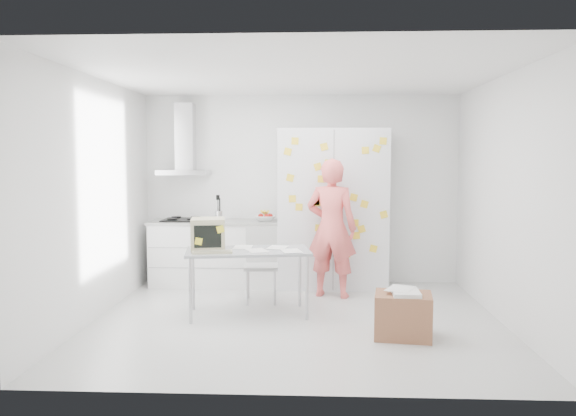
{
  "coord_description": "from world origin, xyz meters",
  "views": [
    {
      "loc": [
        0.18,
        -6.12,
        1.8
      ],
      "look_at": [
        -0.13,
        0.72,
        1.19
      ],
      "focal_mm": 35.0,
      "sensor_mm": 36.0,
      "label": 1
    }
  ],
  "objects_px": {
    "person": "(332,228)",
    "chair": "(261,260)",
    "cardboard_box": "(403,315)",
    "desk": "(223,242)"
  },
  "relations": [
    {
      "from": "person",
      "to": "chair",
      "type": "distance_m",
      "value": 1.0
    },
    {
      "from": "cardboard_box",
      "to": "desk",
      "type": "bearing_deg",
      "value": 159.1
    },
    {
      "from": "person",
      "to": "cardboard_box",
      "type": "bearing_deg",
      "value": 127.26
    },
    {
      "from": "person",
      "to": "desk",
      "type": "relative_size",
      "value": 1.2
    },
    {
      "from": "person",
      "to": "cardboard_box",
      "type": "relative_size",
      "value": 2.92
    },
    {
      "from": "desk",
      "to": "cardboard_box",
      "type": "bearing_deg",
      "value": -30.19
    },
    {
      "from": "person",
      "to": "chair",
      "type": "xyz_separation_m",
      "value": [
        -0.89,
        -0.25,
        -0.37
      ]
    },
    {
      "from": "person",
      "to": "desk",
      "type": "distance_m",
      "value": 1.56
    },
    {
      "from": "desk",
      "to": "chair",
      "type": "relative_size",
      "value": 1.61
    },
    {
      "from": "desk",
      "to": "chair",
      "type": "bearing_deg",
      "value": 50.8
    }
  ]
}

